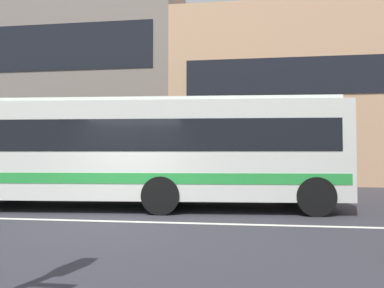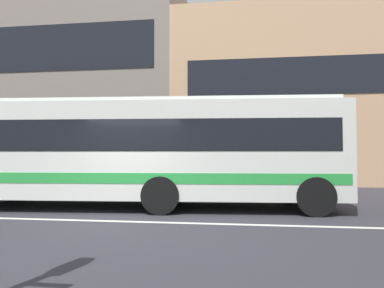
{
  "view_description": "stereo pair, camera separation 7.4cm",
  "coord_description": "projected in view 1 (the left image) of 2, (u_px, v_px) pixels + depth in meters",
  "views": [
    {
      "loc": [
        2.56,
        -7.43,
        1.56
      ],
      "look_at": [
        1.42,
        2.18,
        1.88
      ],
      "focal_mm": 30.57,
      "sensor_mm": 36.0,
      "label": 1
    },
    {
      "loc": [
        2.63,
        -7.42,
        1.56
      ],
      "look_at": [
        1.42,
        2.18,
        1.88
      ],
      "focal_mm": 30.57,
      "sensor_mm": 36.0,
      "label": 2
    }
  ],
  "objects": [
    {
      "name": "hedge_row_far",
      "position": [
        86.0,
        179.0,
        13.41
      ],
      "size": [
        14.11,
        1.1,
        1.13
      ],
      "primitive_type": "cube",
      "color": "#27451E",
      "rests_on": "ground_plane"
    },
    {
      "name": "ground_plane",
      "position": [
        121.0,
        222.0,
        7.62
      ],
      "size": [
        160.0,
        160.0,
        0.0
      ],
      "primitive_type": "plane",
      "color": "#313138"
    },
    {
      "name": "apartment_block_left",
      "position": [
        46.0,
        90.0,
        24.15
      ],
      "size": [
        20.65,
        12.02,
        12.8
      ],
      "color": "gray",
      "rests_on": "ground_plane"
    },
    {
      "name": "lane_centre_line",
      "position": [
        121.0,
        221.0,
        7.62
      ],
      "size": [
        60.0,
        0.16,
        0.01
      ],
      "primitive_type": "cube",
      "color": "silver",
      "rests_on": "ground_plane"
    },
    {
      "name": "transit_bus",
      "position": [
        143.0,
        149.0,
        9.74
      ],
      "size": [
        11.48,
        3.2,
        3.12
      ],
      "color": "silver",
      "rests_on": "ground_plane"
    },
    {
      "name": "apartment_block_right",
      "position": [
        365.0,
        107.0,
        21.48
      ],
      "size": [
        24.05,
        12.02,
        9.45
      ],
      "color": "tan",
      "rests_on": "ground_plane"
    }
  ]
}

